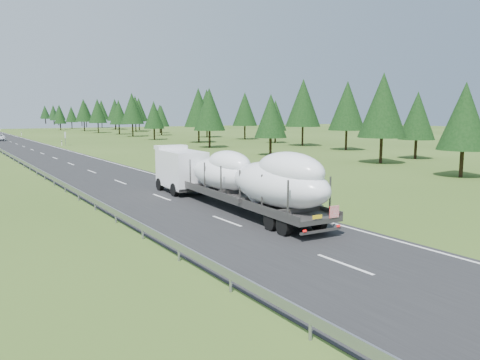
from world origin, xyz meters
TOP-DOWN VIEW (x-y plane):
  - ground at (0.00, 0.00)m, footprint 400.00×400.00m
  - road_surface at (0.00, 100.00)m, footprint 10.00×400.00m
  - marker_posts at (6.50, 155.00)m, footprint 0.13×350.08m
  - highway_sign at (7.20, 80.00)m, footprint 0.08×0.90m
  - tree_line_right at (40.18, 120.33)m, footprint 28.17×342.68m
  - boat_truck at (2.16, 11.31)m, footprint 3.45×18.89m

SIDE VIEW (x-z plane):
  - ground at x=0.00m, z-range 0.00..0.00m
  - road_surface at x=0.00m, z-range 0.00..0.02m
  - marker_posts at x=6.50m, z-range 0.04..1.04m
  - highway_sign at x=7.20m, z-range 0.51..3.11m
  - boat_truck at x=2.16m, z-range 0.14..4.15m
  - tree_line_right at x=40.18m, z-range 0.76..13.21m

